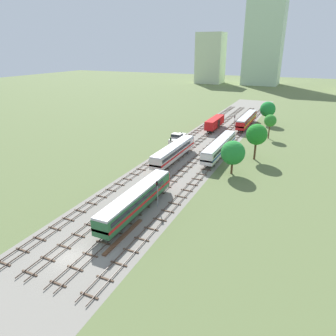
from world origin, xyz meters
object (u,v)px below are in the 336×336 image
diesel_railcar_left_near (174,151)px  signal_post_mid (157,190)px  freight_boxcar_left_far (215,122)px  passenger_coach_centre_mid (219,146)px  shunter_loco_far_left_midfar (177,138)px  passenger_coach_centre_farther (247,119)px  signal_post_near (171,144)px  diesel_railcar_centre_left_nearest (136,199)px  signal_post_nearest (235,121)px

diesel_railcar_left_near → signal_post_mid: (6.72, -22.50, 0.60)m
freight_boxcar_left_far → diesel_railcar_left_near: bearing=-90.0°
passenger_coach_centre_mid → shunter_loco_far_left_midfar: bearing=160.9°
passenger_coach_centre_farther → signal_post_near: bearing=-105.7°
passenger_coach_centre_mid → signal_post_near: signal_post_near is taller
diesel_railcar_centre_left_nearest → freight_boxcar_left_far: diesel_railcar_centre_left_nearest is taller
signal_post_near → passenger_coach_centre_mid: bearing=24.2°
signal_post_nearest → signal_post_mid: 56.70m
passenger_coach_centre_mid → signal_post_near: (-11.21, -5.03, 0.55)m
passenger_coach_centre_mid → signal_post_nearest: bearing=95.0°
passenger_coach_centre_mid → passenger_coach_centre_farther: same height
signal_post_mid → diesel_railcar_centre_left_nearest: bearing=-123.8°
shunter_loco_far_left_midfar → passenger_coach_centre_farther: bearing=66.0°
shunter_loco_far_left_midfar → passenger_coach_centre_farther: size_ratio=0.38×
shunter_loco_far_left_midfar → signal_post_mid: (11.21, -35.57, 1.19)m
signal_post_mid → signal_post_nearest: bearing=90.0°
diesel_railcar_centre_left_nearest → signal_post_near: 30.01m
diesel_railcar_left_near → passenger_coach_centre_mid: bearing=43.2°
diesel_railcar_centre_left_nearest → signal_post_mid: bearing=56.2°
shunter_loco_far_left_midfar → signal_post_mid: size_ratio=1.69×
freight_boxcar_left_far → signal_post_mid: bearing=-83.3°
shunter_loco_far_left_midfar → freight_boxcar_left_far: (4.49, 21.60, 0.44)m
passenger_coach_centre_farther → signal_post_nearest: (-2.24, -9.08, 0.87)m
signal_post_nearest → signal_post_near: signal_post_nearest is taller
shunter_loco_far_left_midfar → signal_post_nearest: (11.21, 21.13, 1.48)m
diesel_railcar_left_near → signal_post_mid: 23.49m
passenger_coach_centre_farther → freight_boxcar_left_far: bearing=-136.1°
diesel_railcar_centre_left_nearest → freight_boxcar_left_far: bearing=94.2°
passenger_coach_centre_mid → signal_post_mid: size_ratio=4.40×
freight_boxcar_left_far → signal_post_mid: size_ratio=2.80×
diesel_railcar_left_near → signal_post_nearest: (6.72, 34.20, 0.89)m
signal_post_near → signal_post_mid: bearing=-70.9°
passenger_coach_centre_mid → signal_post_near: 12.30m
passenger_coach_centre_farther → signal_post_mid: bearing=-92.0°
diesel_railcar_left_near → diesel_railcar_centre_left_nearest: bearing=-80.2°
diesel_railcar_centre_left_nearest → diesel_railcar_left_near: 26.23m
shunter_loco_far_left_midfar → signal_post_near: signal_post_near is taller
passenger_coach_centre_mid → passenger_coach_centre_farther: (0.00, 34.85, 0.00)m
diesel_railcar_centre_left_nearest → shunter_loco_far_left_midfar: diesel_railcar_centre_left_nearest is taller
diesel_railcar_left_near → shunter_loco_far_left_midfar: (-4.48, 13.08, -0.59)m
diesel_railcar_centre_left_nearest → passenger_coach_centre_mid: bearing=82.5°
passenger_coach_centre_farther → passenger_coach_centre_mid: bearing=-90.0°
shunter_loco_far_left_midfar → signal_post_nearest: signal_post_nearest is taller
passenger_coach_centre_mid → signal_post_nearest: (-2.24, 25.77, 0.87)m
passenger_coach_centre_mid → freight_boxcar_left_far: bearing=108.9°
signal_post_near → shunter_loco_far_left_midfar: bearing=103.0°
signal_post_near → freight_boxcar_left_far: bearing=85.9°
passenger_coach_centre_farther → signal_post_nearest: signal_post_nearest is taller
diesel_railcar_centre_left_nearest → signal_post_mid: size_ratio=4.10×
signal_post_nearest → signal_post_near: 32.09m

